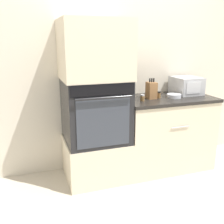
% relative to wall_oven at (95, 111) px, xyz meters
% --- Properties ---
extents(ground_plane, '(12.00, 12.00, 0.00)m').
position_rel_wall_oven_xyz_m(ground_plane, '(0.34, -0.30, -0.78)').
color(ground_plane, beige).
extents(wall_back, '(8.00, 0.05, 2.50)m').
position_rel_wall_oven_xyz_m(wall_back, '(0.34, 0.33, 0.47)').
color(wall_back, beige).
rests_on(wall_back, ground_plane).
extents(oven_cabinet_base, '(0.68, 0.60, 0.45)m').
position_rel_wall_oven_xyz_m(oven_cabinet_base, '(0.00, 0.00, -0.56)').
color(oven_cabinet_base, beige).
rests_on(oven_cabinet_base, ground_plane).
extents(wall_oven, '(0.65, 0.64, 0.67)m').
position_rel_wall_oven_xyz_m(wall_oven, '(0.00, 0.00, 0.00)').
color(wall_oven, black).
rests_on(wall_oven, oven_cabinet_base).
extents(oven_cabinet_upper, '(0.68, 0.60, 0.59)m').
position_rel_wall_oven_xyz_m(oven_cabinet_upper, '(0.00, 0.00, 0.63)').
color(oven_cabinet_upper, beige).
rests_on(oven_cabinet_upper, wall_oven).
extents(counter_unit, '(1.07, 0.63, 0.87)m').
position_rel_wall_oven_xyz_m(counter_unit, '(0.86, 0.00, -0.35)').
color(counter_unit, beige).
rests_on(counter_unit, ground_plane).
extents(microwave, '(0.31, 0.35, 0.20)m').
position_rel_wall_oven_xyz_m(microwave, '(1.18, 0.10, 0.19)').
color(microwave, '#B2B5BA').
rests_on(microwave, counter_unit).
extents(knife_block, '(0.10, 0.12, 0.23)m').
position_rel_wall_oven_xyz_m(knife_block, '(0.65, 0.00, 0.18)').
color(knife_block, olive).
rests_on(knife_block, counter_unit).
extents(bowl, '(0.16, 0.16, 0.04)m').
position_rel_wall_oven_xyz_m(bowl, '(0.92, -0.05, 0.11)').
color(bowl, silver).
rests_on(bowl, counter_unit).
extents(condiment_jar_near, '(0.05, 0.05, 0.07)m').
position_rel_wall_oven_xyz_m(condiment_jar_near, '(0.51, -0.09, 0.12)').
color(condiment_jar_near, brown).
rests_on(condiment_jar_near, counter_unit).
extents(condiment_jar_mid, '(0.04, 0.04, 0.08)m').
position_rel_wall_oven_xyz_m(condiment_jar_mid, '(0.75, -0.01, 0.12)').
color(condiment_jar_mid, brown).
rests_on(condiment_jar_mid, counter_unit).
extents(condiment_jar_far, '(0.04, 0.04, 0.07)m').
position_rel_wall_oven_xyz_m(condiment_jar_far, '(0.41, 0.02, 0.12)').
color(condiment_jar_far, '#427047').
rests_on(condiment_jar_far, counter_unit).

